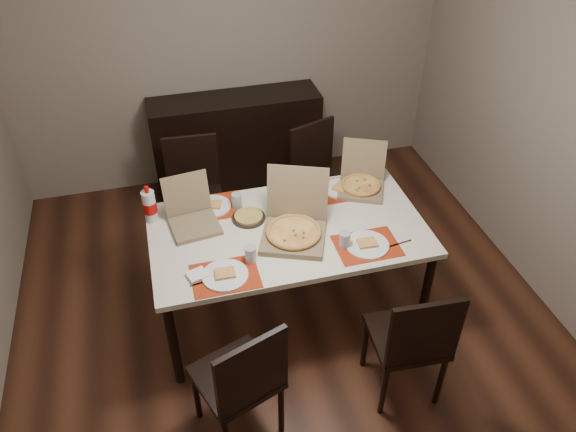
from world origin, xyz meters
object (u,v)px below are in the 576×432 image
at_px(chair_near_right, 412,340).
at_px(soda_bottle, 150,206).
at_px(pizza_box_center, 294,228).
at_px(chair_near_left, 242,380).
at_px(dip_bowl, 287,208).
at_px(chair_far_left, 195,190).
at_px(chair_far_right, 319,174).
at_px(dining_table, 288,236).
at_px(sideboard, 237,143).

relative_size(chair_near_right, soda_bottle, 3.43).
distance_m(pizza_box_center, soda_bottle, 0.96).
xyz_separation_m(pizza_box_center, soda_bottle, (-0.88, 0.39, 0.05)).
xyz_separation_m(chair_near_left, dip_bowl, (0.54, 1.10, 0.25)).
bearing_deg(chair_far_left, chair_far_right, -2.22).
distance_m(pizza_box_center, dip_bowl, 0.27).
bearing_deg(soda_bottle, dining_table, -20.19).
xyz_separation_m(sideboard, chair_far_left, (-0.47, -0.73, 0.06)).
relative_size(dining_table, pizza_box_center, 3.23).
bearing_deg(chair_near_right, chair_far_left, 119.35).
distance_m(chair_near_right, chair_far_right, 1.79).
bearing_deg(chair_far_right, chair_near_left, -119.03).
height_order(dining_table, chair_far_left, chair_far_left).
xyz_separation_m(chair_far_left, pizza_box_center, (0.54, -1.01, 0.30)).
distance_m(dip_bowl, soda_bottle, 0.91).
bearing_deg(pizza_box_center, sideboard, 92.10).
relative_size(dining_table, dip_bowl, 14.93).
bearing_deg(chair_far_right, sideboard, 125.31).
height_order(dining_table, chair_far_right, chair_far_right).
distance_m(chair_near_left, dip_bowl, 1.25).
bearing_deg(chair_far_left, dining_table, -61.09).
bearing_deg(soda_bottle, chair_far_left, 61.13).
bearing_deg(sideboard, chair_far_right, -54.69).
xyz_separation_m(chair_near_right, dip_bowl, (-0.47, 1.08, 0.25)).
relative_size(dining_table, chair_near_left, 1.94).
xyz_separation_m(chair_far_left, dip_bowl, (0.56, -0.75, 0.25)).
bearing_deg(dip_bowl, chair_near_left, -116.13).
height_order(chair_near_left, pizza_box_center, pizza_box_center).
xyz_separation_m(dining_table, chair_near_right, (0.51, -0.89, -0.17)).
xyz_separation_m(chair_near_right, chair_far_left, (-1.03, 1.83, 0.00)).
relative_size(chair_near_left, chair_far_right, 1.00).
relative_size(chair_near_left, chair_near_right, 1.00).
xyz_separation_m(dining_table, chair_near_left, (-0.50, -0.91, -0.17)).
bearing_deg(soda_bottle, pizza_box_center, -24.21).
relative_size(dining_table, chair_far_right, 1.94).
bearing_deg(chair_near_left, soda_bottle, 106.31).
height_order(sideboard, dining_table, sideboard).
height_order(pizza_box_center, dip_bowl, pizza_box_center).
height_order(chair_near_left, soda_bottle, soda_bottle).
bearing_deg(dining_table, sideboard, 91.49).
bearing_deg(chair_far_right, dip_bowl, -123.24).
distance_m(chair_far_right, pizza_box_center, 1.13).
bearing_deg(soda_bottle, sideboard, 58.96).
xyz_separation_m(chair_far_right, pizza_box_center, (-0.48, -0.97, 0.30)).
distance_m(chair_far_left, soda_bottle, 0.79).
relative_size(sideboard, chair_near_left, 1.61).
distance_m(chair_far_left, chair_far_right, 1.02).
bearing_deg(dip_bowl, soda_bottle, 171.98).
distance_m(chair_near_right, dip_bowl, 1.21).
bearing_deg(dip_bowl, pizza_box_center, -94.38).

